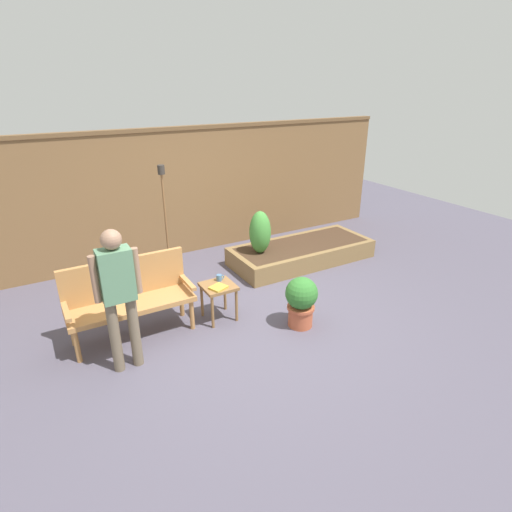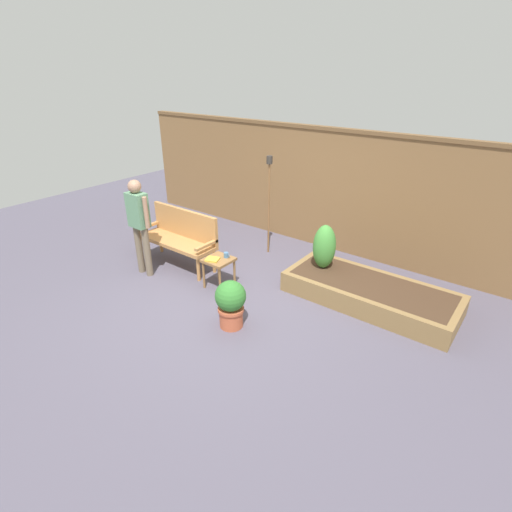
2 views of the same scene
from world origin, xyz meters
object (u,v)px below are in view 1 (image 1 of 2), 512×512
Objects in this scene: cup_on_table at (219,278)px; side_table at (219,291)px; garden_bench at (128,293)px; tiki_torch at (164,203)px; person_by_bench at (118,289)px; potted_boxwood at (301,300)px; book_on_table at (218,288)px; shrub_near_bench at (260,232)px.

side_table is at bearing -122.54° from cup_on_table.
tiki_torch reaches higher than garden_bench.
garden_bench is at bearing 173.96° from cup_on_table.
person_by_bench is (-1.12, -1.88, -0.26)m from tiki_torch.
book_on_table is at bearing 145.94° from potted_boxwood.
potted_boxwood is at bearing -103.49° from shrub_near_bench.
tiki_torch is at bearing 59.33° from person_by_bench.
garden_bench is 1.12m from cup_on_table.
garden_bench is 1.06m from book_on_table.
side_table is 1.43m from person_by_bench.
potted_boxwood is 0.95× the size of shrub_near_bench.
book_on_table is 0.28× the size of shrub_near_bench.
shrub_near_bench is (0.40, 1.68, 0.28)m from potted_boxwood.
book_on_table is at bearing -16.98° from garden_bench.
cup_on_table is at bearing -141.15° from shrub_near_bench.
person_by_bench is (-1.33, -0.51, 0.41)m from cup_on_table.
tiki_torch reaches higher than side_table.
person_by_bench is (-1.22, -0.32, 0.44)m from book_on_table.
tiki_torch is 2.20m from person_by_bench.
cup_on_table is at bearing 134.12° from potted_boxwood.
tiki_torch is at bearing 98.73° from cup_on_table.
side_table is 0.73× the size of potted_boxwood.
cup_on_table reaches higher than side_table.
shrub_near_bench reaches higher than side_table.
tiki_torch is at bearing 161.43° from shrub_near_bench.
cup_on_table is 1.07m from potted_boxwood.
shrub_near_bench is at bearing -18.57° from tiki_torch.
tiki_torch is (0.91, 1.26, 0.65)m from garden_bench.
cup_on_table is at bearing 20.96° from person_by_bench.
garden_bench reaches higher than cup_on_table.
garden_bench is at bearing 142.24° from book_on_table.
side_table is 0.70× the size of shrub_near_bench.
side_table is 0.14m from book_on_table.
shrub_near_bench is 1.53m from tiki_torch.
potted_boxwood is at bearing -54.83° from book_on_table.
person_by_bench reaches higher than side_table.
garden_bench reaches higher than book_on_table.
book_on_table is 1.03m from potted_boxwood.
cup_on_table is at bearing 57.46° from side_table.
book_on_table is (1.01, -0.31, -0.05)m from garden_bench.
tiki_torch reaches higher than book_on_table.
side_table is at bearing -84.40° from tiki_torch.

